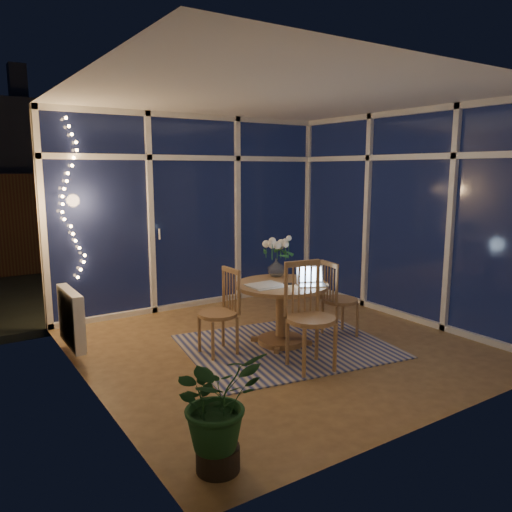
# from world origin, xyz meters

# --- Properties ---
(floor) EXTENTS (4.00, 4.00, 0.00)m
(floor) POSITION_xyz_m (0.00, 0.00, 0.00)
(floor) COLOR brown
(floor) RESTS_ON ground
(ceiling) EXTENTS (4.00, 4.00, 0.00)m
(ceiling) POSITION_xyz_m (0.00, 0.00, 2.60)
(ceiling) COLOR white
(ceiling) RESTS_ON wall_back
(wall_back) EXTENTS (4.00, 0.04, 2.60)m
(wall_back) POSITION_xyz_m (0.00, 2.00, 1.30)
(wall_back) COLOR silver
(wall_back) RESTS_ON floor
(wall_front) EXTENTS (4.00, 0.04, 2.60)m
(wall_front) POSITION_xyz_m (0.00, -2.00, 1.30)
(wall_front) COLOR silver
(wall_front) RESTS_ON floor
(wall_left) EXTENTS (0.04, 4.00, 2.60)m
(wall_left) POSITION_xyz_m (-2.00, 0.00, 1.30)
(wall_left) COLOR silver
(wall_left) RESTS_ON floor
(wall_right) EXTENTS (0.04, 4.00, 2.60)m
(wall_right) POSITION_xyz_m (2.00, 0.00, 1.30)
(wall_right) COLOR silver
(wall_right) RESTS_ON floor
(window_wall_back) EXTENTS (4.00, 0.10, 2.60)m
(window_wall_back) POSITION_xyz_m (0.00, 1.96, 1.30)
(window_wall_back) COLOR white
(window_wall_back) RESTS_ON floor
(window_wall_right) EXTENTS (0.10, 4.00, 2.60)m
(window_wall_right) POSITION_xyz_m (1.96, 0.00, 1.30)
(window_wall_right) COLOR white
(window_wall_right) RESTS_ON floor
(radiator) EXTENTS (0.10, 0.70, 0.58)m
(radiator) POSITION_xyz_m (-1.94, 0.90, 0.40)
(radiator) COLOR white
(radiator) RESTS_ON wall_left
(fairy_lights) EXTENTS (0.24, 0.10, 1.85)m
(fairy_lights) POSITION_xyz_m (-1.65, 1.88, 1.52)
(fairy_lights) COLOR #FFB766
(fairy_lights) RESTS_ON window_wall_back
(garden_patio) EXTENTS (12.00, 6.00, 0.10)m
(garden_patio) POSITION_xyz_m (0.50, 5.00, -0.06)
(garden_patio) COLOR black
(garden_patio) RESTS_ON ground
(garden_fence) EXTENTS (11.00, 0.08, 1.80)m
(garden_fence) POSITION_xyz_m (0.00, 5.50, 0.90)
(garden_fence) COLOR #3B1F15
(garden_fence) RESTS_ON ground
(neighbour_roof) EXTENTS (7.00, 3.00, 2.20)m
(neighbour_roof) POSITION_xyz_m (0.30, 8.50, 2.20)
(neighbour_roof) COLOR #363A41
(neighbour_roof) RESTS_ON ground
(garden_shrubs) EXTENTS (0.90, 0.90, 0.90)m
(garden_shrubs) POSITION_xyz_m (-0.80, 3.40, 0.45)
(garden_shrubs) COLOR #15311A
(garden_shrubs) RESTS_ON ground
(rug) EXTENTS (2.33, 1.98, 0.01)m
(rug) POSITION_xyz_m (0.04, -0.09, 0.01)
(rug) COLOR beige
(rug) RESTS_ON floor
(dining_table) EXTENTS (1.14, 1.14, 0.68)m
(dining_table) POSITION_xyz_m (0.04, 0.01, 0.34)
(dining_table) COLOR #9D7C47
(dining_table) RESTS_ON floor
(chair_left) EXTENTS (0.42, 0.42, 0.90)m
(chair_left) POSITION_xyz_m (-0.67, 0.13, 0.45)
(chair_left) COLOR #9D7C47
(chair_left) RESTS_ON floor
(chair_right) EXTENTS (0.46, 0.46, 0.89)m
(chair_right) POSITION_xyz_m (0.76, -0.13, 0.44)
(chair_right) COLOR #9D7C47
(chair_right) RESTS_ON floor
(chair_front) EXTENTS (0.55, 0.55, 1.04)m
(chair_front) POSITION_xyz_m (-0.13, -0.70, 0.52)
(chair_front) COLOR #9D7C47
(chair_front) RESTS_ON floor
(laptop) EXTENTS (0.37, 0.35, 0.21)m
(laptop) POSITION_xyz_m (0.25, -0.24, 0.78)
(laptop) COLOR silver
(laptop) RESTS_ON dining_table
(flower_vase) EXTENTS (0.23, 0.23, 0.21)m
(flower_vase) POSITION_xyz_m (0.20, 0.34, 0.78)
(flower_vase) COLOR silver
(flower_vase) RESTS_ON dining_table
(bowl) EXTENTS (0.17, 0.17, 0.04)m
(bowl) POSITION_xyz_m (0.43, 0.08, 0.70)
(bowl) COLOR white
(bowl) RESTS_ON dining_table
(newspapers) EXTENTS (0.37, 0.29, 0.01)m
(newspapers) POSITION_xyz_m (-0.15, -0.00, 0.68)
(newspapers) COLOR silver
(newspapers) RESTS_ON dining_table
(phone) EXTENTS (0.13, 0.11, 0.01)m
(phone) POSITION_xyz_m (0.08, -0.06, 0.68)
(phone) COLOR black
(phone) RESTS_ON dining_table
(potted_plant) EXTENTS (0.58, 0.52, 0.76)m
(potted_plant) POSITION_xyz_m (-1.65, -1.64, 0.38)
(potted_plant) COLOR #1A4A22
(potted_plant) RESTS_ON floor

